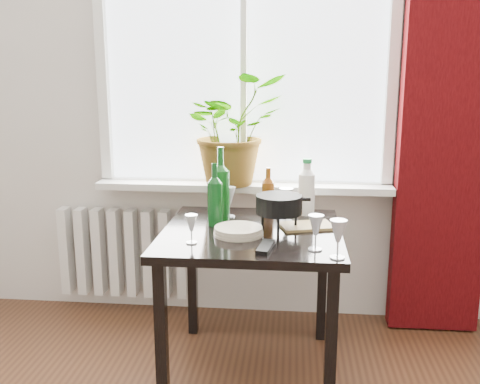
# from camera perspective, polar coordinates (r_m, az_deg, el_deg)

# --- Properties ---
(window) EXTENTS (1.72, 0.08, 1.62)m
(window) POSITION_cam_1_polar(r_m,az_deg,el_deg) (3.14, 0.45, 14.88)
(window) COLOR white
(window) RESTS_ON ground
(windowsill) EXTENTS (1.72, 0.20, 0.04)m
(windowsill) POSITION_cam_1_polar(r_m,az_deg,el_deg) (3.13, 0.31, 0.62)
(windowsill) COLOR silver
(windowsill) RESTS_ON ground
(curtain) EXTENTS (0.50, 0.12, 2.56)m
(curtain) POSITION_cam_1_polar(r_m,az_deg,el_deg) (3.14, 21.31, 8.47)
(curtain) COLOR #330406
(curtain) RESTS_ON ground
(radiator) EXTENTS (0.80, 0.10, 0.55)m
(radiator) POSITION_cam_1_polar(r_m,az_deg,el_deg) (3.43, -12.29, -6.31)
(radiator) COLOR silver
(radiator) RESTS_ON ground
(table) EXTENTS (0.85, 0.85, 0.74)m
(table) POSITION_cam_1_polar(r_m,az_deg,el_deg) (2.60, 1.26, -6.01)
(table) COLOR black
(table) RESTS_ON ground
(potted_plant) EXTENTS (0.74, 0.72, 0.63)m
(potted_plant) POSITION_cam_1_polar(r_m,az_deg,el_deg) (3.06, -0.81, 6.66)
(potted_plant) COLOR #3D6E1D
(potted_plant) RESTS_ON windowsill
(wine_bottle_left) EXTENTS (0.08, 0.08, 0.31)m
(wine_bottle_left) POSITION_cam_1_polar(r_m,az_deg,el_deg) (2.61, -2.70, -0.22)
(wine_bottle_left) COLOR #0C4014
(wine_bottle_left) RESTS_ON table
(wine_bottle_right) EXTENTS (0.10, 0.10, 0.38)m
(wine_bottle_right) POSITION_cam_1_polar(r_m,az_deg,el_deg) (2.71, -2.07, 0.98)
(wine_bottle_right) COLOR #0D4512
(wine_bottle_right) RESTS_ON table
(bottle_amber) EXTENTS (0.08, 0.08, 0.26)m
(bottle_amber) POSITION_cam_1_polar(r_m,az_deg,el_deg) (2.77, 3.01, 0.02)
(bottle_amber) COLOR brown
(bottle_amber) RESTS_ON table
(cleaning_bottle) EXTENTS (0.09, 0.09, 0.31)m
(cleaning_bottle) POSITION_cam_1_polar(r_m,az_deg,el_deg) (2.83, 7.11, 0.62)
(cleaning_bottle) COLOR white
(cleaning_bottle) RESTS_ON table
(wineglass_front_right) EXTENTS (0.08, 0.08, 0.16)m
(wineglass_front_right) POSITION_cam_1_polar(r_m,az_deg,el_deg) (2.28, 8.08, -4.27)
(wineglass_front_right) COLOR #B0B4BD
(wineglass_front_right) RESTS_ON table
(wineglass_far_right) EXTENTS (0.09, 0.09, 0.17)m
(wineglass_far_right) POSITION_cam_1_polar(r_m,az_deg,el_deg) (2.20, 10.41, -4.92)
(wineglass_far_right) COLOR silver
(wineglass_far_right) RESTS_ON table
(wineglass_back_center) EXTENTS (0.08, 0.08, 0.18)m
(wineglass_back_center) POSITION_cam_1_polar(r_m,az_deg,el_deg) (2.70, 4.92, -1.33)
(wineglass_back_center) COLOR silver
(wineglass_back_center) RESTS_ON table
(wineglass_back_left) EXTENTS (0.09, 0.09, 0.16)m
(wineglass_back_left) POSITION_cam_1_polar(r_m,az_deg,el_deg) (2.77, -1.18, -1.05)
(wineglass_back_left) COLOR silver
(wineglass_back_left) RESTS_ON table
(wineglass_front_left) EXTENTS (0.07, 0.07, 0.13)m
(wineglass_front_left) POSITION_cam_1_polar(r_m,az_deg,el_deg) (2.36, -5.21, -3.93)
(wineglass_front_left) COLOR silver
(wineglass_front_left) RESTS_ON table
(plate_stack) EXTENTS (0.29, 0.29, 0.04)m
(plate_stack) POSITION_cam_1_polar(r_m,az_deg,el_deg) (2.49, -0.17, -4.17)
(plate_stack) COLOR beige
(plate_stack) RESTS_ON table
(fondue_pot) EXTENTS (0.32, 0.31, 0.17)m
(fondue_pot) POSITION_cam_1_polar(r_m,az_deg,el_deg) (2.55, 4.17, -2.21)
(fondue_pot) COLOR black
(fondue_pot) RESTS_ON table
(tv_remote) EXTENTS (0.08, 0.18, 0.02)m
(tv_remote) POSITION_cam_1_polar(r_m,az_deg,el_deg) (2.30, 2.75, -5.87)
(tv_remote) COLOR black
(tv_remote) RESTS_ON table
(cutting_board) EXTENTS (0.29, 0.23, 0.01)m
(cutting_board) POSITION_cam_1_polar(r_m,az_deg,el_deg) (2.63, 7.12, -3.61)
(cutting_board) COLOR olive
(cutting_board) RESTS_ON table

